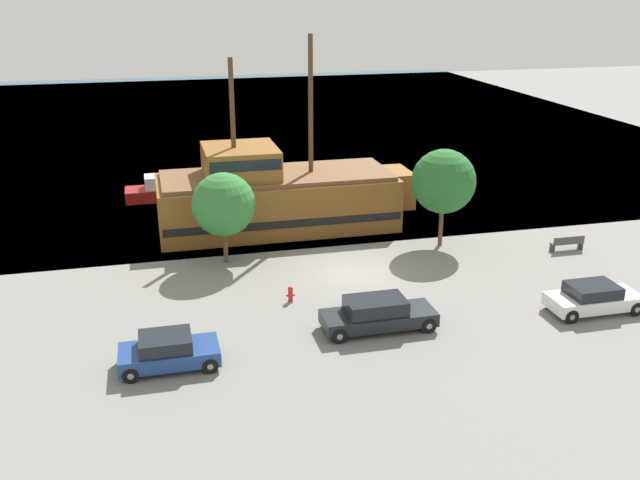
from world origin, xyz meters
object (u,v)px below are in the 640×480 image
Objects in this scene: pirate_ship at (276,196)px; parked_car_curb_rear at (593,298)px; parked_car_curb_front at (378,314)px; bench_promenade_east at (568,243)px; fire_hydrant at (290,293)px; moored_boat_dockside at (168,190)px; parked_car_curb_mid at (168,351)px.

parked_car_curb_rear is at bearing -52.13° from pirate_ship.
bench_promenade_east is at bearing 26.41° from parked_car_curb_front.
pirate_ship is 10.93m from fire_hydrant.
bench_promenade_east is at bearing 10.10° from fire_hydrant.
moored_boat_dockside reaches higher than bench_promenade_east.
moored_boat_dockside reaches higher than fire_hydrant.
fire_hydrant is at bearing -75.58° from moored_boat_dockside.
parked_car_curb_mid is 5.00× the size of fire_hydrant.
parked_car_curb_mid is (-7.13, -15.52, -1.30)m from pirate_ship.
moored_boat_dockside is (-6.10, 7.80, -1.35)m from pirate_ship.
parked_car_curb_mid is at bearing -178.71° from parked_car_curb_rear.
bench_promenade_east is (22.12, 7.69, -0.23)m from parked_car_curb_mid.
parked_car_curb_mid is 0.92× the size of parked_car_curb_rear.
parked_car_curb_rear is 7.96m from bench_promenade_east.
pirate_ship is 8.20× the size of bench_promenade_east.
parked_car_curb_front is at bearing -50.29° from fire_hydrant.
fire_hydrant is (-3.06, 3.68, -0.30)m from parked_car_curb_front.
pirate_ship reaches higher than parked_car_curb_rear.
bench_promenade_east is (21.09, -15.63, -0.17)m from moored_boat_dockside.
bench_promenade_east is at bearing -36.54° from moored_boat_dockside.
moored_boat_dockside is 23.55m from parked_car_curb_front.
bench_promenade_east is (13.27, 6.59, -0.27)m from parked_car_curb_front.
parked_car_curb_mid is 2.04× the size of bench_promenade_east.
fire_hydrant is at bearing 129.71° from parked_car_curb_front.
bench_promenade_east is at bearing 65.84° from parked_car_curb_rear.
parked_car_curb_rear is at bearing -52.08° from moored_boat_dockside.
pirate_ship reaches higher than parked_car_curb_front.
parked_car_curb_front is at bearing 7.08° from parked_car_curb_mid.
parked_car_curb_mid is (-1.03, -23.32, 0.06)m from moored_boat_dockside.
pirate_ship is 3.70× the size of parked_car_curb_rear.
fire_hydrant is (4.77, -18.54, -0.21)m from moored_boat_dockside.
moored_boat_dockside is 26.25m from bench_promenade_east.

